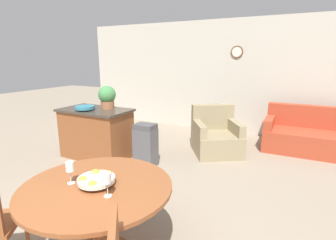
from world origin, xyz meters
TOP-DOWN VIEW (x-y plane):
  - wall_back at (0.00, 5.78)m, footprint 8.00×0.09m
  - dining_table at (0.16, 0.96)m, footprint 1.31×1.31m
  - fruit_bowl at (0.16, 0.96)m, footprint 0.32×0.32m
  - wine_glass_left at (-0.07, 0.88)m, footprint 0.07×0.07m
  - wine_glass_right at (0.37, 0.86)m, footprint 0.07×0.07m
  - kitchen_island at (-1.64, 2.92)m, footprint 1.28×0.73m
  - teal_bowl at (-1.72, 2.76)m, footprint 0.34×0.34m
  - potted_plant at (-1.49, 3.09)m, footprint 0.32×0.32m
  - trash_bin at (-0.61, 2.97)m, footprint 0.35×0.27m
  - couch at (1.97, 5.06)m, footprint 1.86×0.93m
  - armchair at (0.25, 4.16)m, footprint 1.19×1.20m

SIDE VIEW (x-z plane):
  - couch at x=1.97m, z-range -0.14..0.73m
  - armchair at x=0.25m, z-range -0.15..0.75m
  - trash_bin at x=-0.61m, z-range 0.00..0.73m
  - kitchen_island at x=-1.64m, z-range 0.00..0.91m
  - dining_table at x=0.16m, z-range 0.20..0.94m
  - fruit_bowl at x=0.16m, z-range 0.74..0.84m
  - wine_glass_left at x=-0.07m, z-range 0.79..0.99m
  - wine_glass_right at x=0.37m, z-range 0.79..0.99m
  - teal_bowl at x=-1.72m, z-range 0.92..0.99m
  - potted_plant at x=-1.49m, z-range 0.92..1.33m
  - wall_back at x=0.00m, z-range 0.00..2.70m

